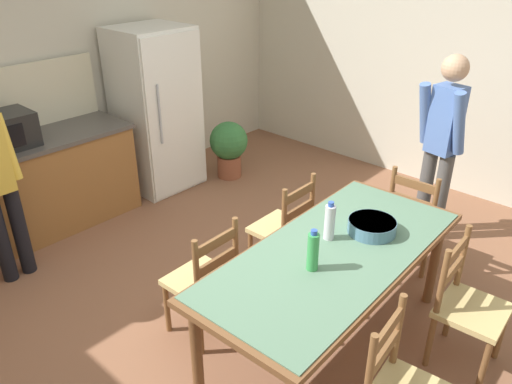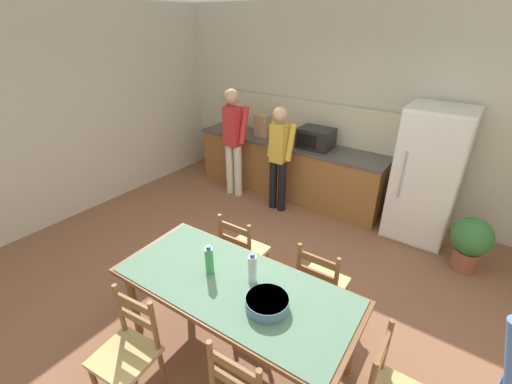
{
  "view_description": "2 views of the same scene",
  "coord_description": "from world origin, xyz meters",
  "views": [
    {
      "loc": [
        -2.01,
        -2.11,
        2.54
      ],
      "look_at": [
        0.21,
        -0.08,
        1.0
      ],
      "focal_mm": 35.0,
      "sensor_mm": 36.0,
      "label": 1
    },
    {
      "loc": [
        1.62,
        -2.3,
        2.68
      ],
      "look_at": [
        -0.06,
        0.06,
        1.19
      ],
      "focal_mm": 24.0,
      "sensor_mm": 36.0,
      "label": 2
    }
  ],
  "objects": [
    {
      "name": "refrigerator",
      "position": [
        1.09,
        2.19,
        0.87
      ],
      "size": [
        0.76,
        0.73,
        1.75
      ],
      "color": "silver",
      "rests_on": "ground"
    },
    {
      "name": "bottle_near_centre",
      "position": [
        0.02,
        -0.71,
        0.9
      ],
      "size": [
        0.07,
        0.07,
        0.27
      ],
      "color": "green",
      "rests_on": "dining_table"
    },
    {
      "name": "person_by_table",
      "position": [
        2.11,
        -0.55,
        0.95
      ],
      "size": [
        0.34,
        0.46,
        1.7
      ],
      "rotation": [
        0.0,
        0.0,
        2.95
      ],
      "color": "#4C4C4C",
      "rests_on": "ground"
    },
    {
      "name": "chair_side_far_right",
      "position": [
        0.69,
        0.05,
        0.44
      ],
      "size": [
        0.43,
        0.41,
        0.91
      ],
      "rotation": [
        0.0,
        0.0,
        3.17
      ],
      "color": "brown",
      "rests_on": "ground"
    },
    {
      "name": "chair_head_end",
      "position": [
        1.56,
        -0.65,
        0.44
      ],
      "size": [
        0.42,
        0.44,
        0.91
      ],
      "rotation": [
        0.0,
        0.0,
        1.61
      ],
      "color": "brown",
      "rests_on": "ground"
    },
    {
      "name": "potted_plant",
      "position": [
        1.75,
        1.76,
        0.39
      ],
      "size": [
        0.44,
        0.44,
        0.67
      ],
      "color": "brown",
      "rests_on": "ground"
    },
    {
      "name": "chair_side_near_right",
      "position": [
        0.74,
        -1.42,
        0.44
      ],
      "size": [
        0.44,
        0.42,
        0.91
      ],
      "rotation": [
        0.0,
        0.0,
        0.06
      ],
      "color": "brown",
      "rests_on": "ground"
    },
    {
      "name": "wall_back",
      "position": [
        0.0,
        2.66,
        1.45
      ],
      "size": [
        6.52,
        0.12,
        2.9
      ],
      "primitive_type": "cube",
      "color": "beige",
      "rests_on": "ground"
    },
    {
      "name": "bottle_off_centre",
      "position": [
        0.36,
        -0.58,
        0.9
      ],
      "size": [
        0.07,
        0.07,
        0.27
      ],
      "color": "silver",
      "rests_on": "dining_table"
    },
    {
      "name": "dining_table",
      "position": [
        0.27,
        -0.7,
        0.7
      ],
      "size": [
        2.03,
        0.95,
        0.78
      ],
      "rotation": [
        0.0,
        0.0,
        0.03
      ],
      "color": "brown",
      "rests_on": "ground"
    },
    {
      "name": "chair_side_far_left",
      "position": [
        -0.21,
        0.02,
        0.44
      ],
      "size": [
        0.43,
        0.41,
        0.91
      ],
      "rotation": [
        0.0,
        0.0,
        3.17
      ],
      "color": "brown",
      "rests_on": "ground"
    },
    {
      "name": "ground_plane",
      "position": [
        0.0,
        0.0,
        0.0
      ],
      "size": [
        8.32,
        8.32,
        0.0
      ],
      "primitive_type": "plane",
      "color": "brown"
    },
    {
      "name": "microwave",
      "position": [
        -0.5,
        2.21,
        1.06
      ],
      "size": [
        0.5,
        0.39,
        0.3
      ],
      "color": "black",
      "rests_on": "kitchen_counter"
    },
    {
      "name": "wall_right",
      "position": [
        3.26,
        0.0,
        1.45
      ],
      "size": [
        0.12,
        5.2,
        2.9
      ],
      "primitive_type": "cube",
      "color": "beige",
      "rests_on": "ground"
    },
    {
      "name": "serving_bowl",
      "position": [
        0.62,
        -0.75,
        0.83
      ],
      "size": [
        0.32,
        0.32,
        0.09
      ],
      "color": "slate",
      "rests_on": "dining_table"
    }
  ]
}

